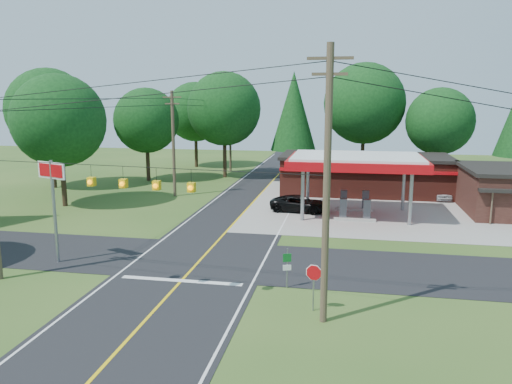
% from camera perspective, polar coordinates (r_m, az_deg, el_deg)
% --- Properties ---
extents(ground, '(120.00, 120.00, 0.00)m').
position_cam_1_polar(ground, '(29.84, -6.28, -7.66)').
color(ground, '#2C4F1C').
rests_on(ground, ground).
extents(main_highway, '(8.00, 120.00, 0.02)m').
position_cam_1_polar(main_highway, '(29.84, -6.28, -7.64)').
color(main_highway, black).
rests_on(main_highway, ground).
extents(cross_road, '(70.00, 7.00, 0.02)m').
position_cam_1_polar(cross_road, '(29.84, -6.28, -7.63)').
color(cross_road, black).
rests_on(cross_road, ground).
extents(lane_center_yellow, '(0.15, 110.00, 0.00)m').
position_cam_1_polar(lane_center_yellow, '(29.84, -6.28, -7.61)').
color(lane_center_yellow, yellow).
rests_on(lane_center_yellow, main_highway).
extents(gas_canopy, '(10.60, 7.40, 4.88)m').
position_cam_1_polar(gas_canopy, '(40.41, 11.39, 3.28)').
color(gas_canopy, gray).
rests_on(gas_canopy, ground).
extents(convenience_store, '(16.40, 7.55, 3.80)m').
position_cam_1_polar(convenience_store, '(50.65, 12.28, 2.05)').
color(convenience_store, maroon).
rests_on(convenience_store, ground).
extents(utility_pole_near_right, '(1.80, 0.30, 11.50)m').
position_cam_1_polar(utility_pole_near_right, '(20.39, 8.10, 0.92)').
color(utility_pole_near_right, '#473828').
rests_on(utility_pole_near_right, ground).
extents(utility_pole_far_left, '(1.80, 0.30, 10.00)m').
position_cam_1_polar(utility_pole_far_left, '(48.11, -9.42, 5.65)').
color(utility_pole_far_left, '#473828').
rests_on(utility_pole_far_left, ground).
extents(utility_pole_north, '(0.30, 0.30, 9.50)m').
position_cam_1_polar(utility_pole_north, '(63.98, -2.96, 6.63)').
color(utility_pole_north, '#473828').
rests_on(utility_pole_north, ground).
extents(overhead_beacons, '(17.04, 2.04, 1.03)m').
position_cam_1_polar(overhead_beacons, '(23.25, -13.21, 2.59)').
color(overhead_beacons, black).
rests_on(overhead_beacons, ground).
extents(treeline_backdrop, '(70.27, 51.59, 13.30)m').
position_cam_1_polar(treeline_backdrop, '(51.66, 2.16, 8.67)').
color(treeline_backdrop, '#332316').
rests_on(treeline_backdrop, ground).
extents(suv_car, '(5.36, 5.36, 1.34)m').
position_cam_1_polar(suv_car, '(41.63, 5.00, -1.36)').
color(suv_car, black).
rests_on(suv_car, ground).
extents(sedan_car, '(3.89, 3.89, 1.27)m').
position_cam_1_polar(sedan_car, '(49.65, 20.38, -0.06)').
color(sedan_car, silver).
rests_on(sedan_car, ground).
extents(big_stop_sign, '(2.09, 0.86, 5.95)m').
position_cam_1_polar(big_stop_sign, '(30.32, -22.22, 0.34)').
color(big_stop_sign, gray).
rests_on(big_stop_sign, ground).
extents(octagonal_stop_sign, '(0.76, 0.20, 2.17)m').
position_cam_1_polar(octagonal_stop_sign, '(22.51, 6.62, -9.59)').
color(octagonal_stop_sign, gray).
rests_on(octagonal_stop_sign, ground).
extents(route_sign_post, '(0.41, 0.16, 2.06)m').
position_cam_1_polar(route_sign_post, '(25.10, 3.58, -8.29)').
color(route_sign_post, gray).
rests_on(route_sign_post, ground).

